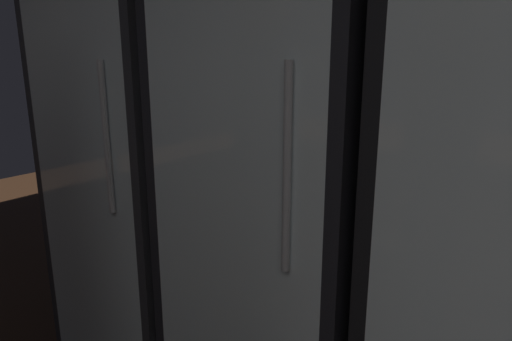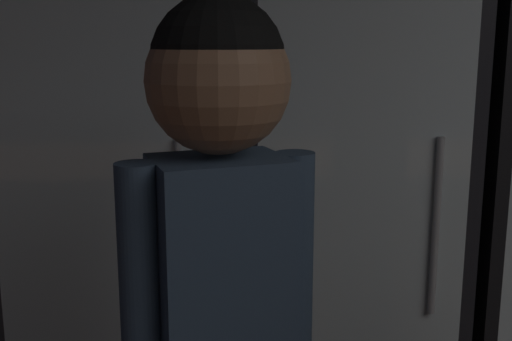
# 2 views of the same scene
# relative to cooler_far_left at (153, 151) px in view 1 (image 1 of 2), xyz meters

# --- Properties ---
(cooler_far_left) EXTENTS (0.66, 0.61, 1.98)m
(cooler_far_left) POSITION_rel_cooler_far_left_xyz_m (0.00, 0.00, 0.00)
(cooler_far_left) COLOR #2B2B30
(cooler_far_left) RESTS_ON ground
(cooler_left) EXTENTS (0.66, 0.61, 1.98)m
(cooler_left) POSITION_rel_cooler_far_left_xyz_m (0.69, -0.00, 0.00)
(cooler_left) COLOR black
(cooler_left) RESTS_ON ground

